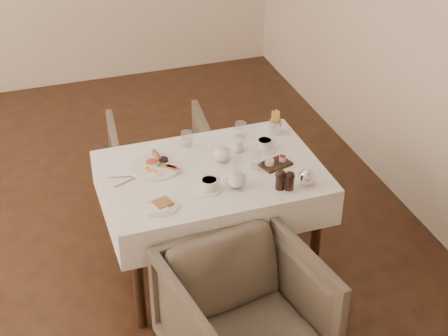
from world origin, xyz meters
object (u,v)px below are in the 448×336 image
at_px(armchair_near, 245,317).
at_px(armchair_far, 161,162).
at_px(breakfast_plate, 156,165).
at_px(teapot_centre, 221,152).
at_px(table, 212,187).

relative_size(armchair_near, armchair_far, 1.10).
bearing_deg(breakfast_plate, teapot_centre, 8.59).
xyz_separation_m(armchair_far, teapot_centre, (0.19, -0.78, 0.50)).
distance_m(armchair_far, teapot_centre, 0.95).
xyz_separation_m(table, teapot_centre, (0.09, 0.07, 0.18)).
xyz_separation_m(armchair_near, breakfast_plate, (-0.23, 0.93, 0.42)).
xyz_separation_m(armchair_near, armchair_far, (-0.03, 1.65, -0.03)).
xyz_separation_m(armchair_near, teapot_centre, (0.16, 0.87, 0.47)).
height_order(armchair_far, breakfast_plate, breakfast_plate).
bearing_deg(breakfast_plate, table, -6.75).
height_order(armchair_near, armchair_far, armchair_near).
relative_size(table, breakfast_plate, 4.26).
distance_m(armchair_far, breakfast_plate, 0.87).
bearing_deg(armchair_near, armchair_far, 81.38).
distance_m(armchair_near, teapot_centre, 1.00).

